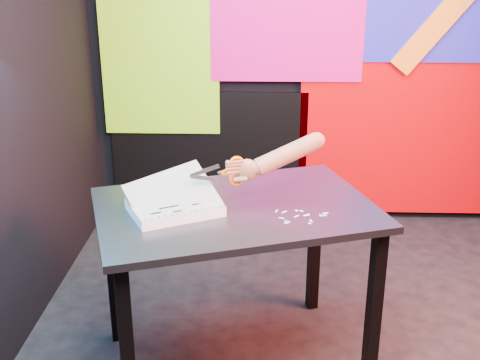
{
  "coord_description": "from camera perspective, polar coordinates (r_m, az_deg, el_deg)",
  "views": [
    {
      "loc": [
        -0.4,
        -2.35,
        1.71
      ],
      "look_at": [
        -0.48,
        -0.13,
        0.87
      ],
      "focal_mm": 45.0,
      "sensor_mm": 36.0,
      "label": 1
    }
  ],
  "objects": [
    {
      "name": "room",
      "position": [
        2.41,
        11.94,
        11.69
      ],
      "size": [
        3.01,
        3.01,
        2.71
      ],
      "color": "black",
      "rests_on": "ground"
    },
    {
      "name": "backdrop",
      "position": [
        3.92,
        8.97,
        9.32
      ],
      "size": [
        2.88,
        0.05,
        2.08
      ],
      "color": "#BA0006",
      "rests_on": "ground"
    },
    {
      "name": "work_table",
      "position": [
        2.48,
        -0.45,
        -4.59
      ],
      "size": [
        1.28,
        1.05,
        0.75
      ],
      "rotation": [
        0.0,
        0.0,
        0.32
      ],
      "color": "black",
      "rests_on": "ground"
    },
    {
      "name": "printout_stack",
      "position": [
        2.39,
        -6.22,
        -2.53
      ],
      "size": [
        0.42,
        0.37,
        0.18
      ],
      "rotation": [
        0.0,
        0.0,
        0.47
      ],
      "color": "silver",
      "rests_on": "work_table"
    },
    {
      "name": "scissors",
      "position": [
        2.41,
        -0.69,
        0.81
      ],
      "size": [
        0.22,
        0.08,
        0.13
      ],
      "rotation": [
        0.0,
        0.0,
        0.34
      ],
      "color": "silver",
      "rests_on": "printout_stack"
    },
    {
      "name": "hand_forearm",
      "position": [
        2.46,
        3.88,
        2.23
      ],
      "size": [
        0.4,
        0.18,
        0.18
      ],
      "rotation": [
        0.0,
        0.0,
        0.34
      ],
      "color": "brown",
      "rests_on": "work_table"
    },
    {
      "name": "paper_clippings",
      "position": [
        2.36,
        5.99,
        -3.4
      ],
      "size": [
        0.21,
        0.13,
        0.0
      ],
      "color": "beige",
      "rests_on": "work_table"
    }
  ]
}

